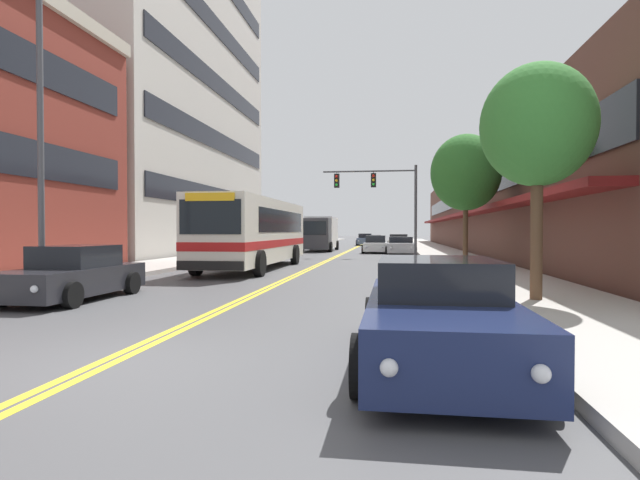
{
  "coord_description": "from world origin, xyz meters",
  "views": [
    {
      "loc": [
        3.74,
        -6.05,
        1.75
      ],
      "look_at": [
        -0.42,
        22.37,
        1.19
      ],
      "focal_mm": 28.0,
      "sensor_mm": 36.0,
      "label": 1
    }
  ],
  "objects_px": {
    "car_white_moving_lead": "(376,245)",
    "fire_hydrant": "(488,280)",
    "car_charcoal_parked_left_mid": "(73,275)",
    "street_tree_right_near": "(537,126)",
    "box_truck": "(320,233)",
    "car_champagne_moving_second": "(375,240)",
    "car_dark_grey_parked_left_near": "(275,246)",
    "street_lamp_left_near": "(50,104)",
    "street_tree_right_mid": "(466,173)",
    "car_slate_blue_moving_third": "(365,240)",
    "traffic_signal_mast": "(382,192)",
    "car_silver_parked_right_far": "(401,246)",
    "car_beige_parked_right_mid": "(398,242)",
    "city_bus": "(255,230)",
    "car_navy_parked_right_foreground": "(438,315)"
  },
  "relations": [
    {
      "from": "car_white_moving_lead",
      "to": "fire_hydrant",
      "type": "relative_size",
      "value": 5.26
    },
    {
      "from": "car_charcoal_parked_left_mid",
      "to": "street_tree_right_near",
      "type": "relative_size",
      "value": 0.81
    },
    {
      "from": "box_truck",
      "to": "car_champagne_moving_second",
      "type": "bearing_deg",
      "value": 80.88
    },
    {
      "from": "car_dark_grey_parked_left_near",
      "to": "car_champagne_moving_second",
      "type": "distance_m",
      "value": 32.27
    },
    {
      "from": "street_lamp_left_near",
      "to": "street_tree_right_near",
      "type": "relative_size",
      "value": 1.6
    },
    {
      "from": "car_charcoal_parked_left_mid",
      "to": "street_lamp_left_near",
      "type": "distance_m",
      "value": 4.47
    },
    {
      "from": "car_dark_grey_parked_left_near",
      "to": "street_tree_right_mid",
      "type": "bearing_deg",
      "value": -40.07
    },
    {
      "from": "car_charcoal_parked_left_mid",
      "to": "car_slate_blue_moving_third",
      "type": "distance_m",
      "value": 47.56
    },
    {
      "from": "traffic_signal_mast",
      "to": "street_tree_right_near",
      "type": "height_order",
      "value": "traffic_signal_mast"
    },
    {
      "from": "car_dark_grey_parked_left_near",
      "to": "car_silver_parked_right_far",
      "type": "height_order",
      "value": "car_dark_grey_parked_left_near"
    },
    {
      "from": "street_tree_right_mid",
      "to": "car_beige_parked_right_mid",
      "type": "bearing_deg",
      "value": 97.28
    },
    {
      "from": "street_tree_right_mid",
      "to": "car_silver_parked_right_far",
      "type": "bearing_deg",
      "value": 102.4
    },
    {
      "from": "car_beige_parked_right_mid",
      "to": "street_tree_right_near",
      "type": "relative_size",
      "value": 0.84
    },
    {
      "from": "car_dark_grey_parked_left_near",
      "to": "car_white_moving_lead",
      "type": "height_order",
      "value": "car_white_moving_lead"
    },
    {
      "from": "street_tree_right_mid",
      "to": "car_champagne_moving_second",
      "type": "bearing_deg",
      "value": 97.86
    },
    {
      "from": "car_champagne_moving_second",
      "to": "traffic_signal_mast",
      "type": "xyz_separation_m",
      "value": [
        1.65,
        -32.78,
        3.74
      ]
    },
    {
      "from": "traffic_signal_mast",
      "to": "street_tree_right_mid",
      "type": "xyz_separation_m",
      "value": [
        4.08,
        -8.68,
        0.18
      ]
    },
    {
      "from": "car_champagne_moving_second",
      "to": "car_beige_parked_right_mid",
      "type": "bearing_deg",
      "value": -81.45
    },
    {
      "from": "car_white_moving_lead",
      "to": "car_champagne_moving_second",
      "type": "xyz_separation_m",
      "value": [
        -1.01,
        26.68,
        -0.07
      ]
    },
    {
      "from": "city_bus",
      "to": "car_champagne_moving_second",
      "type": "bearing_deg",
      "value": 84.87
    },
    {
      "from": "car_beige_parked_right_mid",
      "to": "car_silver_parked_right_far",
      "type": "relative_size",
      "value": 0.96
    },
    {
      "from": "car_navy_parked_right_foreground",
      "to": "car_white_moving_lead",
      "type": "relative_size",
      "value": 1.08
    },
    {
      "from": "car_white_moving_lead",
      "to": "traffic_signal_mast",
      "type": "bearing_deg",
      "value": -84.05
    },
    {
      "from": "street_lamp_left_near",
      "to": "car_beige_parked_right_mid",
      "type": "bearing_deg",
      "value": 75.14
    },
    {
      "from": "car_white_moving_lead",
      "to": "street_tree_right_near",
      "type": "height_order",
      "value": "street_tree_right_near"
    },
    {
      "from": "car_beige_parked_right_mid",
      "to": "car_white_moving_lead",
      "type": "bearing_deg",
      "value": -103.51
    },
    {
      "from": "car_navy_parked_right_foreground",
      "to": "car_white_moving_lead",
      "type": "xyz_separation_m",
      "value": [
        -1.92,
        32.41,
        -0.03
      ]
    },
    {
      "from": "car_beige_parked_right_mid",
      "to": "fire_hydrant",
      "type": "height_order",
      "value": "car_beige_parked_right_mid"
    },
    {
      "from": "car_dark_grey_parked_left_near",
      "to": "car_white_moving_lead",
      "type": "distance_m",
      "value": 8.51
    },
    {
      "from": "city_bus",
      "to": "car_charcoal_parked_left_mid",
      "type": "bearing_deg",
      "value": -99.28
    },
    {
      "from": "street_tree_right_near",
      "to": "traffic_signal_mast",
      "type": "bearing_deg",
      "value": 100.56
    },
    {
      "from": "fire_hydrant",
      "to": "car_charcoal_parked_left_mid",
      "type": "bearing_deg",
      "value": -176.53
    },
    {
      "from": "traffic_signal_mast",
      "to": "street_tree_right_mid",
      "type": "bearing_deg",
      "value": -64.82
    },
    {
      "from": "street_lamp_left_near",
      "to": "city_bus",
      "type": "bearing_deg",
      "value": 76.5
    },
    {
      "from": "street_tree_right_near",
      "to": "street_tree_right_mid",
      "type": "xyz_separation_m",
      "value": [
        0.16,
        12.35,
        0.36
      ]
    },
    {
      "from": "car_silver_parked_right_far",
      "to": "box_truck",
      "type": "distance_m",
      "value": 8.44
    },
    {
      "from": "city_bus",
      "to": "street_tree_right_mid",
      "type": "distance_m",
      "value": 10.22
    },
    {
      "from": "car_charcoal_parked_left_mid",
      "to": "car_silver_parked_right_far",
      "type": "bearing_deg",
      "value": 71.44
    },
    {
      "from": "street_tree_right_mid",
      "to": "fire_hydrant",
      "type": "height_order",
      "value": "street_tree_right_mid"
    },
    {
      "from": "car_white_moving_lead",
      "to": "fire_hydrant",
      "type": "height_order",
      "value": "car_white_moving_lead"
    },
    {
      "from": "city_bus",
      "to": "street_lamp_left_near",
      "type": "xyz_separation_m",
      "value": [
        -2.5,
        -10.43,
        3.26
      ]
    },
    {
      "from": "car_dark_grey_parked_left_near",
      "to": "city_bus",
      "type": "bearing_deg",
      "value": -80.74
    },
    {
      "from": "car_beige_parked_right_mid",
      "to": "traffic_signal_mast",
      "type": "relative_size",
      "value": 0.73
    },
    {
      "from": "car_beige_parked_right_mid",
      "to": "box_truck",
      "type": "height_order",
      "value": "box_truck"
    },
    {
      "from": "box_truck",
      "to": "fire_hydrant",
      "type": "bearing_deg",
      "value": -74.43
    },
    {
      "from": "car_navy_parked_right_foreground",
      "to": "car_slate_blue_moving_third",
      "type": "bearing_deg",
      "value": 94.18
    },
    {
      "from": "car_silver_parked_right_far",
      "to": "street_lamp_left_near",
      "type": "height_order",
      "value": "street_lamp_left_near"
    },
    {
      "from": "city_bus",
      "to": "street_tree_right_near",
      "type": "bearing_deg",
      "value": -47.36
    },
    {
      "from": "car_silver_parked_right_far",
      "to": "car_dark_grey_parked_left_near",
      "type": "bearing_deg",
      "value": -160.65
    },
    {
      "from": "car_dark_grey_parked_left_near",
      "to": "fire_hydrant",
      "type": "xyz_separation_m",
      "value": [
        10.38,
        -21.82,
        -0.03
      ]
    }
  ]
}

